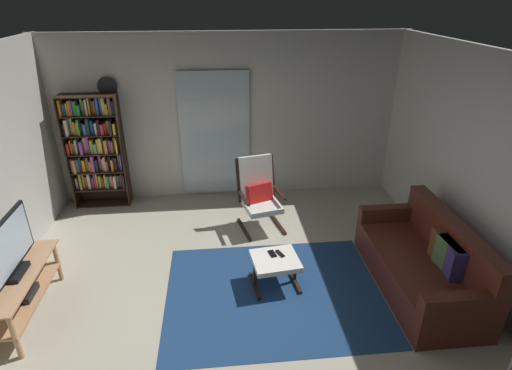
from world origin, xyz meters
name	(u,v)px	position (x,y,z in m)	size (l,w,h in m)	color
ground_plane	(242,311)	(0.00, 0.00, 0.00)	(7.02, 7.02, 0.00)	#AFA894
wall_back	(228,118)	(0.00, 2.90, 1.30)	(5.60, 0.06, 2.60)	beige
wall_right	(509,193)	(2.70, 0.00, 1.30)	(0.06, 6.00, 2.60)	beige
glass_door_panel	(215,135)	(-0.22, 2.83, 1.05)	(1.10, 0.01, 2.00)	silver
area_rug	(274,293)	(0.38, 0.26, 0.00)	(2.44, 1.91, 0.01)	navy
tv_stand	(19,289)	(-2.29, 0.18, 0.35)	(0.45, 1.25, 0.54)	tan
television	(7,251)	(-2.28, 0.18, 0.82)	(0.20, 1.00, 0.59)	black
bookshelf_near_tv	(96,147)	(-2.04, 2.69, 0.97)	(0.83, 0.30, 1.77)	black
leather_sofa	(425,265)	(2.10, 0.20, 0.31)	(0.84, 1.84, 0.86)	#542319
lounge_armchair	(259,192)	(0.37, 1.78, 0.53)	(0.69, 0.76, 1.02)	black
ottoman	(275,263)	(0.41, 0.41, 0.31)	(0.57, 0.54, 0.37)	white
tv_remote	(280,254)	(0.48, 0.48, 0.38)	(0.04, 0.14, 0.02)	black
cell_phone	(272,254)	(0.39, 0.50, 0.38)	(0.07, 0.14, 0.01)	black
wall_clock	(107,86)	(-1.75, 2.82, 1.85)	(0.29, 0.03, 0.29)	silver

